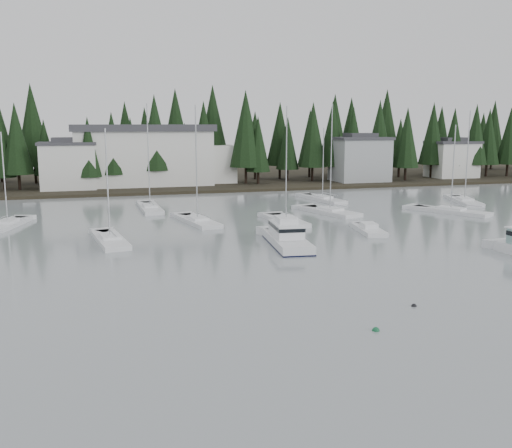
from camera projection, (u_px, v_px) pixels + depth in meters
The scene contains 20 objects.
ground at pixel (388, 363), 28.00m from camera, with size 260.00×260.00×0.00m, color gray.
far_shore_land at pixel (163, 179), 119.98m from camera, with size 240.00×54.00×1.00m, color black.
conifer_treeline at pixel (170, 184), 109.55m from camera, with size 200.00×22.00×20.00m, color black, non-canonical shape.
house_west at pixel (68, 165), 97.33m from camera, with size 9.54×7.42×8.75m.
house_east_a at pixel (360, 158), 110.65m from camera, with size 10.60×8.48×9.25m.
house_east_b at pixel (452, 158), 118.47m from camera, with size 9.54×7.42×8.25m.
harbor_inn at pixel (155, 156), 104.29m from camera, with size 29.50×11.50×10.90m.
cabin_cruiser_center at pixel (287, 239), 54.97m from camera, with size 3.97×10.03×4.20m.
sailboat_1 at pixel (464, 202), 84.49m from camera, with size 5.42×10.21×13.97m.
sailboat_2 at pixel (8, 226), 65.17m from camera, with size 4.61×8.85×11.23m.
sailboat_3 at pixel (150, 209), 77.54m from camera, with size 2.80×10.46×14.75m.
sailboat_5 at pixel (322, 200), 86.90m from camera, with size 3.97×10.75×11.51m.
sailboat_6 at pixel (451, 212), 74.86m from camera, with size 7.30×10.26×11.98m.
sailboat_7 at pixel (330, 213), 74.50m from camera, with size 5.61×9.90×14.59m.
sailboat_9 at pixel (197, 222), 67.24m from camera, with size 4.37×9.87×14.25m.
sailboat_10 at pixel (110, 242), 56.39m from camera, with size 3.76×9.65×11.70m.
sailboat_11 at pixel (286, 222), 67.53m from camera, with size 3.29×8.83×14.13m.
runabout_1 at pixel (369, 231), 61.65m from camera, with size 3.24×6.88×1.42m.
mooring_buoy_green at pixel (376, 331), 32.38m from camera, with size 0.43×0.43×0.43m, color #145933.
mooring_buoy_dark at pixel (414, 306), 36.69m from camera, with size 0.36×0.36×0.36m, color black.
Camera 1 is at (-13.35, -23.65, 11.63)m, focal length 40.00 mm.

